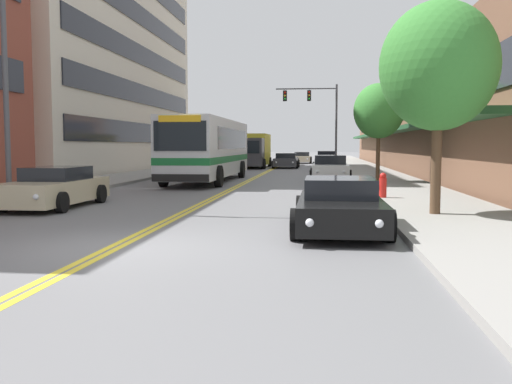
{
  "coord_description": "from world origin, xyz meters",
  "views": [
    {
      "loc": [
        3.82,
        -10.17,
        1.91
      ],
      "look_at": [
        0.21,
        22.01,
        -0.74
      ],
      "focal_mm": 40.0,
      "sensor_mm": 36.0,
      "label": 1
    }
  ],
  "objects_px": {
    "car_silver_parked_right_end": "(327,163)",
    "car_navy_parked_right_far": "(327,159)",
    "car_beige_parked_left_near": "(55,188)",
    "car_white_parked_right_mid": "(330,169)",
    "street_lamp_left_near": "(15,26)",
    "car_champagne_moving_third": "(302,158)",
    "car_dark_grey_moving_lead": "(286,161)",
    "city_bus": "(209,147)",
    "box_truck": "(253,150)",
    "fire_hydrant": "(383,185)",
    "car_red_parked_left_mid": "(211,163)",
    "street_tree_right_near": "(439,67)",
    "car_charcoal_moving_second": "(288,159)",
    "car_black_parked_right_foreground": "(340,206)",
    "street_tree_right_mid": "(379,111)",
    "traffic_signal_mast": "(317,109)"
  },
  "relations": [
    {
      "from": "fire_hydrant",
      "to": "car_champagne_moving_third",
      "type": "bearing_deg",
      "value": 95.53
    },
    {
      "from": "city_bus",
      "to": "car_beige_parked_left_near",
      "type": "bearing_deg",
      "value": -99.71
    },
    {
      "from": "car_silver_parked_right_end",
      "to": "car_dark_grey_moving_lead",
      "type": "bearing_deg",
      "value": 122.34
    },
    {
      "from": "car_white_parked_right_mid",
      "to": "car_dark_grey_moving_lead",
      "type": "bearing_deg",
      "value": 101.48
    },
    {
      "from": "street_tree_right_mid",
      "to": "city_bus",
      "type": "bearing_deg",
      "value": 171.31
    },
    {
      "from": "car_black_parked_right_foreground",
      "to": "car_silver_parked_right_end",
      "type": "bearing_deg",
      "value": 89.78
    },
    {
      "from": "car_white_parked_right_mid",
      "to": "box_truck",
      "type": "bearing_deg",
      "value": 110.31
    },
    {
      "from": "traffic_signal_mast",
      "to": "street_tree_right_mid",
      "type": "xyz_separation_m",
      "value": [
        3.17,
        -21.53,
        -1.47
      ]
    },
    {
      "from": "car_black_parked_right_foreground",
      "to": "box_truck",
      "type": "distance_m",
      "value": 36.24
    },
    {
      "from": "city_bus",
      "to": "car_black_parked_right_foreground",
      "type": "distance_m",
      "value": 18.3
    },
    {
      "from": "street_lamp_left_near",
      "to": "fire_hydrant",
      "type": "bearing_deg",
      "value": 19.15
    },
    {
      "from": "car_silver_parked_right_end",
      "to": "traffic_signal_mast",
      "type": "relative_size",
      "value": 0.67
    },
    {
      "from": "car_beige_parked_left_near",
      "to": "box_truck",
      "type": "distance_m",
      "value": 31.89
    },
    {
      "from": "car_black_parked_right_foreground",
      "to": "traffic_signal_mast",
      "type": "relative_size",
      "value": 0.68
    },
    {
      "from": "city_bus",
      "to": "street_tree_right_near",
      "type": "relative_size",
      "value": 2.32
    },
    {
      "from": "street_tree_right_near",
      "to": "car_silver_parked_right_end",
      "type": "bearing_deg",
      "value": 94.94
    },
    {
      "from": "car_beige_parked_left_near",
      "to": "street_lamp_left_near",
      "type": "relative_size",
      "value": 0.53
    },
    {
      "from": "car_silver_parked_right_end",
      "to": "traffic_signal_mast",
      "type": "bearing_deg",
      "value": 97.1
    },
    {
      "from": "city_bus",
      "to": "box_truck",
      "type": "distance_m",
      "value": 18.59
    },
    {
      "from": "car_charcoal_moving_second",
      "to": "street_tree_right_mid",
      "type": "xyz_separation_m",
      "value": [
        5.96,
        -26.65,
        3.03
      ]
    },
    {
      "from": "car_black_parked_right_foreground",
      "to": "car_navy_parked_right_far",
      "type": "xyz_separation_m",
      "value": [
        0.16,
        38.17,
        0.1
      ]
    },
    {
      "from": "city_bus",
      "to": "car_champagne_moving_third",
      "type": "relative_size",
      "value": 2.56
    },
    {
      "from": "car_dark_grey_moving_lead",
      "to": "fire_hydrant",
      "type": "xyz_separation_m",
      "value": [
        4.99,
        -28.77,
        -0.04
      ]
    },
    {
      "from": "car_beige_parked_left_near",
      "to": "fire_hydrant",
      "type": "bearing_deg",
      "value": 15.68
    },
    {
      "from": "car_black_parked_right_foreground",
      "to": "fire_hydrant",
      "type": "relative_size",
      "value": 5.77
    },
    {
      "from": "car_dark_grey_moving_lead",
      "to": "street_tree_right_mid",
      "type": "relative_size",
      "value": 0.94
    },
    {
      "from": "car_white_parked_right_mid",
      "to": "traffic_signal_mast",
      "type": "distance_m",
      "value": 19.13
    },
    {
      "from": "car_red_parked_left_mid",
      "to": "car_silver_parked_right_end",
      "type": "bearing_deg",
      "value": 3.78
    },
    {
      "from": "car_champagne_moving_third",
      "to": "street_lamp_left_near",
      "type": "bearing_deg",
      "value": -98.57
    },
    {
      "from": "car_dark_grey_moving_lead",
      "to": "car_champagne_moving_third",
      "type": "distance_m",
      "value": 13.05
    },
    {
      "from": "car_dark_grey_moving_lead",
      "to": "street_tree_right_mid",
      "type": "height_order",
      "value": "street_tree_right_mid"
    },
    {
      "from": "fire_hydrant",
      "to": "car_black_parked_right_foreground",
      "type": "bearing_deg",
      "value": -103.85
    },
    {
      "from": "traffic_signal_mast",
      "to": "street_lamp_left_near",
      "type": "distance_m",
      "value": 35.33
    },
    {
      "from": "street_lamp_left_near",
      "to": "city_bus",
      "type": "bearing_deg",
      "value": 78.38
    },
    {
      "from": "car_red_parked_left_mid",
      "to": "street_lamp_left_near",
      "type": "distance_m",
      "value": 27.0
    },
    {
      "from": "car_dark_grey_moving_lead",
      "to": "street_lamp_left_near",
      "type": "bearing_deg",
      "value": -100.31
    },
    {
      "from": "car_dark_grey_moving_lead",
      "to": "car_charcoal_moving_second",
      "type": "relative_size",
      "value": 1.09
    },
    {
      "from": "car_beige_parked_left_near",
      "to": "car_silver_parked_right_end",
      "type": "height_order",
      "value": "car_beige_parked_left_near"
    },
    {
      "from": "fire_hydrant",
      "to": "traffic_signal_mast",
      "type": "bearing_deg",
      "value": 94.6
    },
    {
      "from": "car_silver_parked_right_end",
      "to": "car_navy_parked_right_far",
      "type": "bearing_deg",
      "value": 89.67
    },
    {
      "from": "car_red_parked_left_mid",
      "to": "fire_hydrant",
      "type": "bearing_deg",
      "value": -65.59
    },
    {
      "from": "city_bus",
      "to": "street_tree_right_mid",
      "type": "distance_m",
      "value": 9.0
    },
    {
      "from": "car_navy_parked_right_far",
      "to": "car_champagne_moving_third",
      "type": "distance_m",
      "value": 10.72
    },
    {
      "from": "car_white_parked_right_mid",
      "to": "street_tree_right_near",
      "type": "bearing_deg",
      "value": -81.65
    },
    {
      "from": "box_truck",
      "to": "fire_hydrant",
      "type": "xyz_separation_m",
      "value": [
        7.85,
        -28.9,
        -0.94
      ]
    },
    {
      "from": "car_silver_parked_right_end",
      "to": "fire_hydrant",
      "type": "height_order",
      "value": "car_silver_parked_right_end"
    },
    {
      "from": "car_navy_parked_right_far",
      "to": "car_red_parked_left_mid",
      "type": "bearing_deg",
      "value": -135.78
    },
    {
      "from": "street_lamp_left_near",
      "to": "car_silver_parked_right_end",
      "type": "bearing_deg",
      "value": 71.0
    },
    {
      "from": "street_lamp_left_near",
      "to": "street_tree_right_near",
      "type": "xyz_separation_m",
      "value": [
        11.76,
        -0.74,
        -1.42
      ]
    },
    {
      "from": "car_beige_parked_left_near",
      "to": "car_white_parked_right_mid",
      "type": "distance_m",
      "value": 17.18
    }
  ]
}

